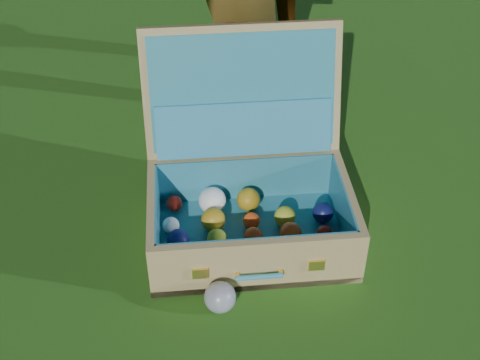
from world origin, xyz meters
TOP-DOWN VIEW (x-y plane):
  - ground at (0.00, 0.00)m, footprint 60.00×60.00m
  - stray_ball at (-0.35, -0.08)m, footprint 0.07×0.07m
  - suitcase at (-0.17, 0.17)m, footprint 0.63×0.61m

SIDE VIEW (x-z plane):
  - ground at x=0.00m, z-range 0.00..0.00m
  - stray_ball at x=-0.35m, z-range 0.00..0.07m
  - suitcase at x=-0.17m, z-range -0.10..0.38m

